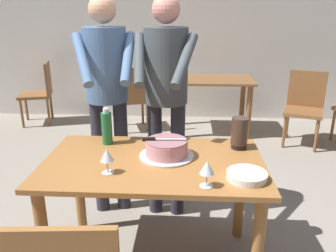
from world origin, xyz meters
TOP-DOWN VIEW (x-y plane):
  - back_wall at (0.00, 3.35)m, footprint 10.00×0.12m
  - main_dining_table at (0.00, 0.00)m, footprint 1.34×0.80m
  - cake_on_platter at (0.08, 0.06)m, footprint 0.34×0.34m
  - cake_knife at (0.00, 0.06)m, footprint 0.27×0.04m
  - plate_stack at (0.53, -0.21)m, footprint 0.22×0.22m
  - wine_glass_near at (-0.24, -0.18)m, footprint 0.08×0.08m
  - wine_glass_far at (0.31, -0.30)m, footprint 0.08×0.08m
  - water_bottle at (-0.34, 0.26)m, footprint 0.07×0.07m
  - hurricane_lamp at (0.54, 0.23)m, footprint 0.11×0.11m
  - person_cutting_cake at (0.04, 0.61)m, footprint 0.47×0.56m
  - person_standing_beside at (-0.42, 0.64)m, footprint 0.47×0.58m
  - background_table at (0.57, 2.65)m, footprint 1.00×0.70m
  - background_chair_0 at (-1.95, 2.88)m, footprint 0.54×0.54m
  - background_chair_1 at (1.65, 2.28)m, footprint 0.57×0.57m
  - background_chair_2 at (-0.55, 2.62)m, footprint 0.55×0.55m

SIDE VIEW (x-z plane):
  - background_chair_0 at x=-1.95m, z-range 0.04..0.94m
  - background_chair_1 at x=1.65m, z-range 0.04..0.94m
  - background_chair_2 at x=-0.55m, z-range 0.04..0.94m
  - background_table at x=0.57m, z-range 0.21..0.95m
  - main_dining_table at x=0.00m, z-range 0.25..1.00m
  - plate_stack at x=0.53m, z-range 0.75..0.79m
  - cake_on_platter at x=0.08m, z-range 0.75..0.86m
  - wine_glass_near at x=-0.24m, z-range 0.78..0.92m
  - wine_glass_far at x=0.31m, z-range 0.78..0.92m
  - hurricane_lamp at x=0.54m, z-range 0.75..0.96m
  - water_bottle at x=-0.34m, z-range 0.74..0.99m
  - cake_knife at x=0.00m, z-range 0.86..0.88m
  - person_cutting_cake at x=0.04m, z-range 0.22..1.94m
  - person_standing_beside at x=-0.42m, z-range 0.22..1.94m
  - back_wall at x=0.00m, z-range 0.00..2.70m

